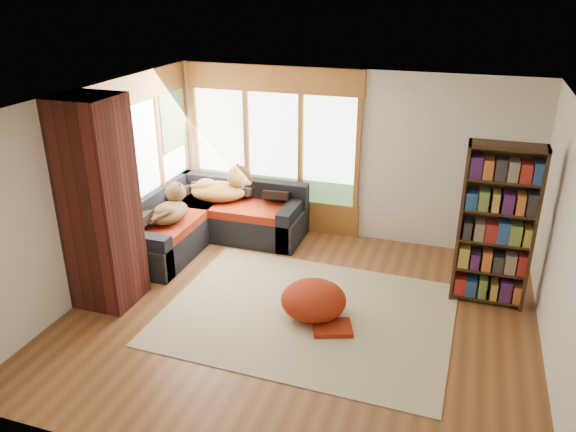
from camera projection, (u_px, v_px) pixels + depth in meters
The scene contains 17 objects.
floor at pixel (299, 316), 6.82m from camera, with size 5.50×5.50×0.00m, color brown.
ceiling at pixel (301, 103), 5.80m from camera, with size 5.50×5.50×0.00m, color white.
wall_back at pixel (348, 156), 8.50m from camera, with size 5.50×0.04×2.60m, color silver.
wall_front at pixel (201, 345), 4.12m from camera, with size 5.50×0.04×2.60m, color silver.
wall_left at pixel (93, 191), 7.10m from camera, with size 0.04×5.00×2.60m, color silver.
wall_right at pixel (567, 252), 5.52m from camera, with size 0.04×5.00×2.60m, color silver.
windows_back at pixel (273, 147), 8.79m from camera, with size 2.82×0.10×1.90m.
windows_left at pixel (145, 161), 8.12m from camera, with size 0.10×2.62×1.90m.
roller_blind at pixel (173, 121), 8.68m from camera, with size 0.03×0.72×0.90m, color #6A9157.
brick_chimney at pixel (99, 204), 6.69m from camera, with size 0.70×0.70×2.60m, color #471914.
sectional_sofa at pixel (212, 221), 8.74m from camera, with size 2.20×2.20×0.80m.
area_rug at pixel (308, 313), 6.86m from camera, with size 3.42×2.62×0.01m, color beige.
bookshelf at pixel (496, 227), 6.75m from camera, with size 0.88×0.29×2.05m.
pouf at pixel (314, 299), 6.75m from camera, with size 0.79×0.79×0.43m, color maroon.
dog_tan at pixel (223, 187), 8.74m from camera, with size 1.02×0.78×0.51m.
dog_brindle at pixel (171, 207), 8.08m from camera, with size 0.56×0.83×0.43m.
throw_pillows at pixel (216, 191), 8.69m from camera, with size 1.98×1.68×0.45m.
Camera 1 is at (1.67, -5.55, 3.78)m, focal length 35.00 mm.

